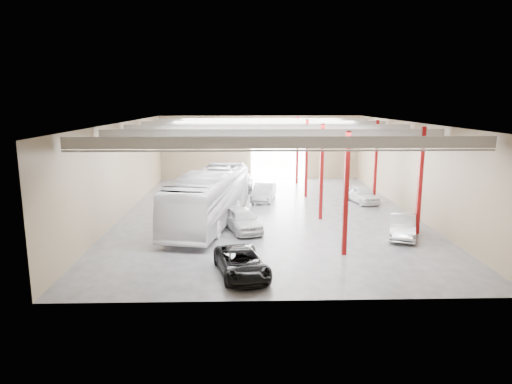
{
  "coord_description": "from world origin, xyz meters",
  "views": [
    {
      "loc": [
        -1.91,
        -34.57,
        8.56
      ],
      "look_at": [
        -0.98,
        -2.71,
        2.2
      ],
      "focal_mm": 32.0,
      "sensor_mm": 36.0,
      "label": 1
    }
  ],
  "objects_px": {
    "black_sedan": "(242,263)",
    "car_right_near": "(403,226)",
    "car_row_a": "(242,219)",
    "coach_bus": "(210,197)",
    "car_row_c": "(242,182)",
    "car_right_far": "(362,194)",
    "car_row_b": "(264,192)"
  },
  "relations": [
    {
      "from": "car_row_b",
      "to": "car_right_far",
      "type": "distance_m",
      "value": 8.46
    },
    {
      "from": "black_sedan",
      "to": "car_row_c",
      "type": "bearing_deg",
      "value": 77.39
    },
    {
      "from": "coach_bus",
      "to": "car_row_b",
      "type": "xyz_separation_m",
      "value": [
        4.18,
        7.46,
        -1.11
      ]
    },
    {
      "from": "car_row_a",
      "to": "car_row_c",
      "type": "bearing_deg",
      "value": 71.57
    },
    {
      "from": "coach_bus",
      "to": "car_row_a",
      "type": "relative_size",
      "value": 2.93
    },
    {
      "from": "car_right_near",
      "to": "car_right_far",
      "type": "bearing_deg",
      "value": 109.16
    },
    {
      "from": "car_row_c",
      "to": "car_right_near",
      "type": "bearing_deg",
      "value": -56.37
    },
    {
      "from": "coach_bus",
      "to": "black_sedan",
      "type": "bearing_deg",
      "value": -66.18
    },
    {
      "from": "black_sedan",
      "to": "car_right_near",
      "type": "relative_size",
      "value": 1.09
    },
    {
      "from": "black_sedan",
      "to": "car_right_near",
      "type": "bearing_deg",
      "value": 18.96
    },
    {
      "from": "car_row_c",
      "to": "black_sedan",
      "type": "bearing_deg",
      "value": -88.55
    },
    {
      "from": "car_row_a",
      "to": "car_row_b",
      "type": "xyz_separation_m",
      "value": [
        1.9,
        9.49,
        -0.02
      ]
    },
    {
      "from": "black_sedan",
      "to": "car_right_near",
      "type": "xyz_separation_m",
      "value": [
        10.3,
        6.33,
        0.06
      ]
    },
    {
      "from": "car_row_a",
      "to": "car_row_b",
      "type": "height_order",
      "value": "car_row_a"
    },
    {
      "from": "black_sedan",
      "to": "car_right_near",
      "type": "height_order",
      "value": "car_right_near"
    },
    {
      "from": "black_sedan",
      "to": "car_row_a",
      "type": "xyz_separation_m",
      "value": [
        0.0,
        8.01,
        0.12
      ]
    },
    {
      "from": "coach_bus",
      "to": "car_right_near",
      "type": "bearing_deg",
      "value": -5.42
    },
    {
      "from": "car_right_far",
      "to": "car_row_b",
      "type": "bearing_deg",
      "value": 160.19
    },
    {
      "from": "coach_bus",
      "to": "car_right_near",
      "type": "xyz_separation_m",
      "value": [
        12.58,
        -3.71,
        -1.15
      ]
    },
    {
      "from": "black_sedan",
      "to": "coach_bus",
      "type": "bearing_deg",
      "value": 90.21
    },
    {
      "from": "car_row_c",
      "to": "coach_bus",
      "type": "bearing_deg",
      "value": -98.77
    },
    {
      "from": "car_row_c",
      "to": "car_right_far",
      "type": "relative_size",
      "value": 1.25
    },
    {
      "from": "coach_bus",
      "to": "black_sedan",
      "type": "xyz_separation_m",
      "value": [
        2.28,
        -10.04,
        -1.21
      ]
    },
    {
      "from": "coach_bus",
      "to": "car_row_c",
      "type": "distance_m",
      "value": 12.92
    },
    {
      "from": "coach_bus",
      "to": "black_sedan",
      "type": "height_order",
      "value": "coach_bus"
    },
    {
      "from": "black_sedan",
      "to": "car_row_a",
      "type": "height_order",
      "value": "car_row_a"
    },
    {
      "from": "car_row_b",
      "to": "car_row_c",
      "type": "distance_m",
      "value": 5.53
    },
    {
      "from": "coach_bus",
      "to": "car_right_far",
      "type": "xyz_separation_m",
      "value": [
        12.58,
        6.48,
        -1.17
      ]
    },
    {
      "from": "black_sedan",
      "to": "car_right_far",
      "type": "bearing_deg",
      "value": 45.43
    },
    {
      "from": "car_right_near",
      "to": "car_right_far",
      "type": "xyz_separation_m",
      "value": [
        0.0,
        10.18,
        -0.02
      ]
    },
    {
      "from": "coach_bus",
      "to": "car_row_c",
      "type": "height_order",
      "value": "coach_bus"
    },
    {
      "from": "car_row_b",
      "to": "car_right_near",
      "type": "distance_m",
      "value": 13.98
    }
  ]
}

